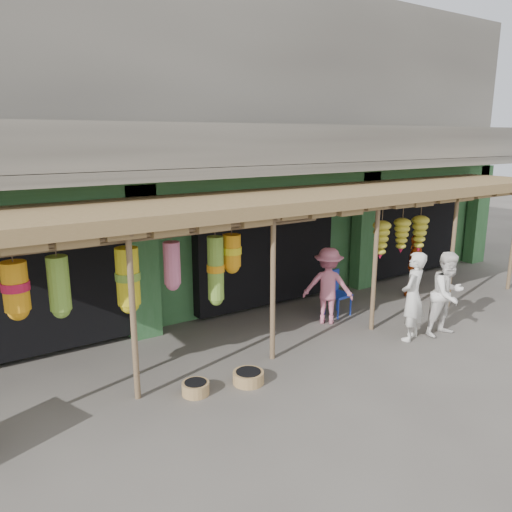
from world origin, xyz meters
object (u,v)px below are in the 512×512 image
person_right (448,294)px  person_vendor (415,265)px  person_front (413,296)px  blue_chair (335,290)px  person_shopper (328,286)px

person_right → person_vendor: person_right is taller
person_front → person_right: (0.75, -0.24, -0.02)m
blue_chair → person_vendor: size_ratio=0.64×
person_front → person_shopper: person_front is taller
person_right → person_vendor: bearing=55.3°
person_vendor → person_right: bearing=25.7°
person_shopper → person_front: bearing=159.3°
person_front → person_vendor: 2.92m
person_right → blue_chair: bearing=117.7°
person_vendor → person_shopper: person_shopper is taller
blue_chair → person_right: size_ratio=0.58×
person_front → person_shopper: size_ratio=1.07×
blue_chair → person_right: 2.37m
person_right → person_vendor: 2.56m
blue_chair → person_vendor: (2.55, -0.08, 0.22)m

